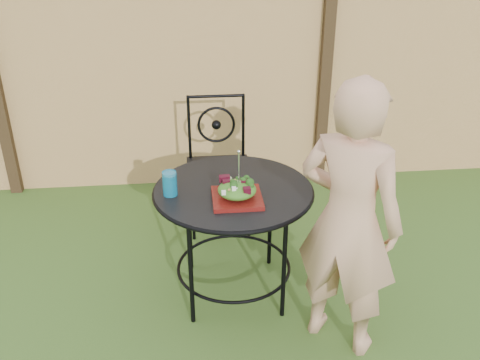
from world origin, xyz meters
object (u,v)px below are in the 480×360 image
Objects in this scene: diner at (349,222)px; salad_plate at (237,198)px; patio_chair at (218,160)px; patio_table at (233,209)px.

salad_plate is at bearing 6.42° from diner.
patio_chair is 1.46m from diner.
patio_table is at bearing -2.63° from diner.
patio_table is 0.97× the size of patio_chair.
diner is 5.57× the size of salad_plate.
patio_table is 0.87m from patio_chair.
patio_chair reaches higher than salad_plate.
patio_table is at bearing -87.70° from patio_chair.
patio_table is at bearing 93.59° from salad_plate.
diner is at bearing -40.75° from patio_table.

